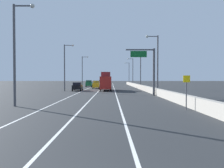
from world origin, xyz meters
TOP-DOWN VIEW (x-y plane):
  - ground_plane at (0.00, 64.00)m, footprint 320.00×320.00m
  - lane_stripe_left at (-5.50, 55.00)m, footprint 0.16×130.00m
  - lane_stripe_center at (-2.00, 55.00)m, footprint 0.16×130.00m
  - lane_stripe_right at (1.50, 55.00)m, footprint 0.16×130.00m
  - jersey_barrier_right at (8.12, 40.00)m, footprint 0.60×120.00m
  - overhead_sign_gantry at (6.78, 32.42)m, footprint 4.68×0.36m
  - speed_advisory_sign at (7.22, 15.97)m, footprint 0.60×0.11m
  - lamp_post_right_second at (8.28, 34.45)m, footprint 2.14×0.44m
  - lamp_post_right_third at (8.28, 56.40)m, footprint 2.14×0.44m
  - lamp_post_right_fourth at (8.36, 78.35)m, footprint 2.14×0.44m
  - lamp_post_right_fifth at (8.76, 100.29)m, footprint 2.14×0.44m
  - lamp_post_left_near at (-8.54, 18.51)m, footprint 2.14×0.44m
  - lamp_post_left_mid at (-9.04, 44.84)m, footprint 2.14×0.44m
  - lamp_post_left_far at (-8.58, 71.18)m, footprint 2.14×0.44m
  - car_blue_0 at (-3.58, 91.20)m, footprint 1.89×4.35m
  - car_black_1 at (-6.69, 45.80)m, footprint 2.03×4.40m
  - car_yellow_2 at (-3.22, 57.12)m, footprint 1.95×4.44m
  - car_green_3 at (-6.44, 69.26)m, footprint 2.05×4.76m
  - box_truck at (-0.54, 47.15)m, footprint 2.62×9.41m

SIDE VIEW (x-z plane):
  - ground_plane at x=0.00m, z-range 0.00..0.00m
  - lane_stripe_left at x=-5.50m, z-range 0.00..0.00m
  - lane_stripe_center at x=-2.00m, z-range 0.00..0.00m
  - lane_stripe_right at x=1.50m, z-range 0.00..0.00m
  - jersey_barrier_right at x=8.12m, z-range 0.00..1.10m
  - car_black_1 at x=-6.69m, z-range 0.00..1.86m
  - car_blue_0 at x=-3.58m, z-range -0.01..2.02m
  - car_yellow_2 at x=-3.22m, z-range -0.01..2.11m
  - car_green_3 at x=-6.44m, z-range 0.00..2.11m
  - speed_advisory_sign at x=7.22m, z-range 0.26..3.26m
  - box_truck at x=-0.54m, z-range -0.18..4.04m
  - overhead_sign_gantry at x=6.78m, z-range 0.98..8.48m
  - lamp_post_right_second at x=8.28m, z-range 0.75..10.76m
  - lamp_post_right_third at x=8.28m, z-range 0.75..10.76m
  - lamp_post_right_fourth at x=8.36m, z-range 0.75..10.76m
  - lamp_post_right_fifth at x=8.76m, z-range 0.75..10.76m
  - lamp_post_left_near at x=-8.54m, z-range 0.75..10.76m
  - lamp_post_left_mid at x=-9.04m, z-range 0.75..10.76m
  - lamp_post_left_far at x=-8.58m, z-range 0.75..10.76m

